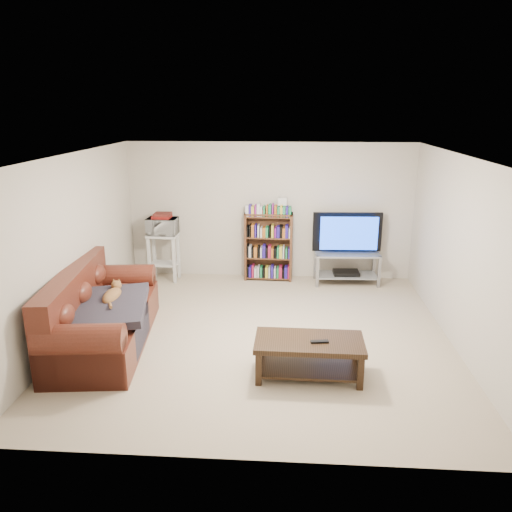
# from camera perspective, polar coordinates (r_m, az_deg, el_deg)

# --- Properties ---
(floor) EXTENTS (5.00, 5.00, 0.00)m
(floor) POSITION_cam_1_polar(r_m,az_deg,el_deg) (6.85, 0.61, -9.03)
(floor) COLOR #C3AE91
(floor) RESTS_ON ground
(ceiling) EXTENTS (5.00, 5.00, 0.00)m
(ceiling) POSITION_cam_1_polar(r_m,az_deg,el_deg) (6.19, 0.68, 11.40)
(ceiling) COLOR white
(ceiling) RESTS_ON ground
(wall_back) EXTENTS (5.00, 0.00, 5.00)m
(wall_back) POSITION_cam_1_polar(r_m,az_deg,el_deg) (8.84, 1.58, 5.14)
(wall_back) COLOR beige
(wall_back) RESTS_ON ground
(wall_front) EXTENTS (5.00, 0.00, 5.00)m
(wall_front) POSITION_cam_1_polar(r_m,az_deg,el_deg) (4.08, -1.39, -9.07)
(wall_front) COLOR beige
(wall_front) RESTS_ON ground
(wall_left) EXTENTS (0.00, 5.00, 5.00)m
(wall_left) POSITION_cam_1_polar(r_m,az_deg,el_deg) (7.01, -20.21, 1.01)
(wall_left) COLOR beige
(wall_left) RESTS_ON ground
(wall_right) EXTENTS (0.00, 5.00, 5.00)m
(wall_right) POSITION_cam_1_polar(r_m,az_deg,el_deg) (6.76, 22.32, 0.22)
(wall_right) COLOR beige
(wall_right) RESTS_ON ground
(sofa) EXTENTS (1.26, 2.44, 1.00)m
(sofa) POSITION_cam_1_polar(r_m,az_deg,el_deg) (6.80, -17.61, -6.86)
(sofa) COLOR #542115
(sofa) RESTS_ON floor
(blanket) EXTENTS (1.11, 1.32, 0.19)m
(blanket) POSITION_cam_1_polar(r_m,az_deg,el_deg) (6.52, -16.50, -5.58)
(blanket) COLOR #2D2934
(blanket) RESTS_ON sofa
(cat) EXTENTS (0.32, 0.66, 0.19)m
(cat) POSITION_cam_1_polar(r_m,az_deg,el_deg) (6.69, -16.12, -4.42)
(cat) COLOR brown
(cat) RESTS_ON sofa
(coffee_table) EXTENTS (1.24, 0.63, 0.45)m
(coffee_table) POSITION_cam_1_polar(r_m,az_deg,el_deg) (5.80, 6.08, -10.71)
(coffee_table) COLOR black
(coffee_table) RESTS_ON floor
(remote) EXTENTS (0.21, 0.08, 0.02)m
(remote) POSITION_cam_1_polar(r_m,az_deg,el_deg) (5.69, 7.28, -9.68)
(remote) COLOR black
(remote) RESTS_ON coffee_table
(tv_stand) EXTENTS (1.13, 0.55, 0.55)m
(tv_stand) POSITION_cam_1_polar(r_m,az_deg,el_deg) (8.80, 10.31, -0.76)
(tv_stand) COLOR #999EA3
(tv_stand) RESTS_ON floor
(television) EXTENTS (1.20, 0.21, 0.69)m
(television) POSITION_cam_1_polar(r_m,az_deg,el_deg) (8.66, 10.49, 2.55)
(television) COLOR black
(television) RESTS_ON tv_stand
(dvd_player) EXTENTS (0.46, 0.33, 0.06)m
(dvd_player) POSITION_cam_1_polar(r_m,az_deg,el_deg) (8.85, 10.25, -1.89)
(dvd_player) COLOR black
(dvd_player) RESTS_ON tv_stand
(bookshelf) EXTENTS (0.85, 0.29, 1.21)m
(bookshelf) POSITION_cam_1_polar(r_m,az_deg,el_deg) (8.79, 1.44, 1.20)
(bookshelf) COLOR #4D2D1A
(bookshelf) RESTS_ON floor
(shelf_clutter) EXTENTS (0.62, 0.19, 0.28)m
(shelf_clutter) POSITION_cam_1_polar(r_m,az_deg,el_deg) (8.63, 2.13, 5.63)
(shelf_clutter) COLOR silver
(shelf_clutter) RESTS_ON bookshelf
(microwave_stand) EXTENTS (0.54, 0.40, 0.84)m
(microwave_stand) POSITION_cam_1_polar(r_m,az_deg,el_deg) (8.93, -10.50, 0.60)
(microwave_stand) COLOR silver
(microwave_stand) RESTS_ON floor
(microwave) EXTENTS (0.53, 0.37, 0.29)m
(microwave) POSITION_cam_1_polar(r_m,az_deg,el_deg) (8.82, -10.65, 3.37)
(microwave) COLOR silver
(microwave) RESTS_ON microwave_stand
(game_boxes) EXTENTS (0.31, 0.28, 0.05)m
(game_boxes) POSITION_cam_1_polar(r_m,az_deg,el_deg) (8.78, -10.71, 4.44)
(game_boxes) COLOR maroon
(game_boxes) RESTS_ON microwave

